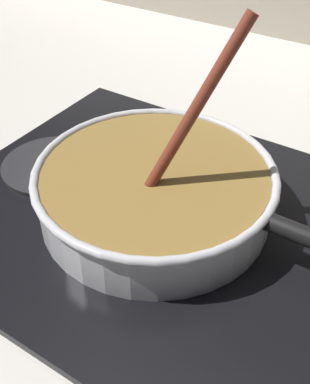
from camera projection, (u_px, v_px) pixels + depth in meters
ground at (74, 250)px, 0.61m from camera, size 2.40×1.60×0.04m
hob_plate at (155, 214)px, 0.62m from camera, size 0.56×0.48×0.01m
burner_ring at (155, 208)px, 0.62m from camera, size 0.17×0.17×0.01m
spare_burner at (51, 165)px, 0.69m from camera, size 0.15×0.15×0.01m
cooking_pan at (156, 189)px, 0.60m from camera, size 0.45×0.31×0.26m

